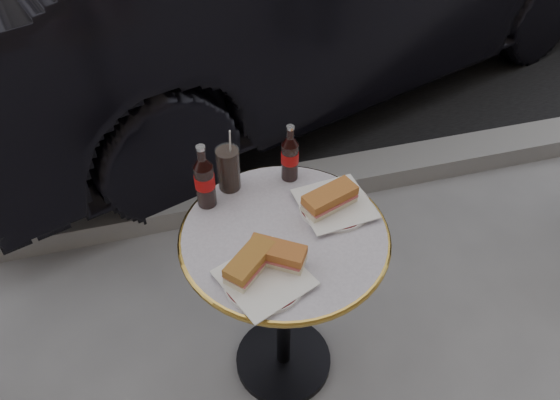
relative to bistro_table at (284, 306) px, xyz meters
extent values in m
plane|color=gray|center=(0.00, 0.00, -0.37)|extent=(80.00, 80.00, 0.00)
cube|color=gray|center=(0.00, 0.90, -0.32)|extent=(40.00, 0.20, 0.12)
cylinder|color=white|center=(-0.10, -0.15, 0.37)|extent=(0.27, 0.27, 0.01)
cylinder|color=white|center=(0.18, 0.07, 0.37)|extent=(0.23, 0.23, 0.01)
cube|color=#AA6B2B|center=(-0.13, -0.12, 0.41)|extent=(0.17, 0.16, 0.05)
cube|color=#B2622D|center=(-0.05, -0.11, 0.41)|extent=(0.17, 0.15, 0.05)
cube|color=#B4672D|center=(0.16, 0.06, 0.41)|extent=(0.18, 0.13, 0.06)
cylinder|color=black|center=(-0.11, 0.24, 0.44)|extent=(0.08, 0.08, 0.15)
camera|label=1|loc=(-0.29, -1.03, 1.54)|focal=35.00mm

